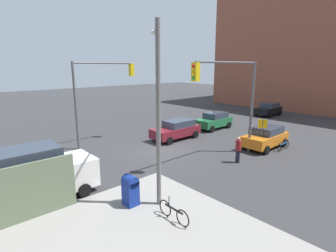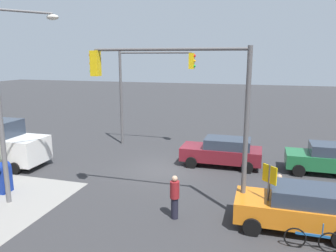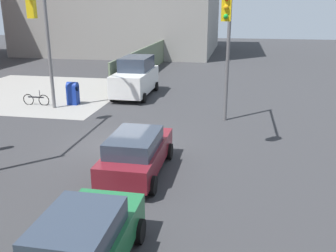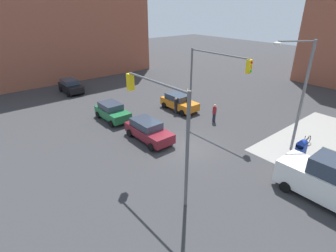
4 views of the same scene
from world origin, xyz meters
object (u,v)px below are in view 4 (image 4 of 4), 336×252
at_px(hatchback_orange, 179,102).
at_px(hatchback_green, 112,111).
at_px(coupe_black, 71,86).
at_px(pedestrian_crossing, 176,105).
at_px(traffic_signal_se_corner, 162,116).
at_px(hatchback_maroon, 148,130).
at_px(pedestrian_waiting, 214,113).
at_px(bicycle_leaning_on_fence, 306,142).
at_px(van_white_delivery, 333,182).
at_px(traffic_signal_nw_corner, 212,73).
at_px(bicycle_at_crosswalk, 185,103).
at_px(mailbox_blue, 301,149).
at_px(street_lamp_corner, 299,90).

relative_size(hatchback_orange, hatchback_green, 1.05).
distance_m(hatchback_orange, hatchback_green, 6.92).
distance_m(coupe_black, pedestrian_crossing, 14.56).
height_order(traffic_signal_se_corner, hatchback_maroon, traffic_signal_se_corner).
height_order(pedestrian_waiting, bicycle_leaning_on_fence, pedestrian_waiting).
xyz_separation_m(van_white_delivery, pedestrian_waiting, (-11.35, 3.40, -0.38)).
bearing_deg(hatchback_maroon, traffic_signal_nw_corner, 81.18).
distance_m(traffic_signal_nw_corner, bicycle_at_crosswalk, 6.61).
bearing_deg(hatchback_green, traffic_signal_nw_corner, 44.74).
relative_size(hatchback_orange, coupe_black, 1.06).
bearing_deg(pedestrian_crossing, hatchback_green, 76.40).
height_order(hatchback_maroon, hatchback_green, same).
bearing_deg(hatchback_maroon, pedestrian_crossing, 117.41).
height_order(hatchback_orange, coupe_black, same).
bearing_deg(traffic_signal_se_corner, pedestrian_crossing, 134.87).
height_order(pedestrian_crossing, bicycle_leaning_on_fence, pedestrian_crossing).
relative_size(hatchback_orange, bicycle_leaning_on_fence, 2.37).
xyz_separation_m(traffic_signal_nw_corner, hatchback_green, (-6.42, -6.36, -3.84)).
distance_m(hatchback_green, van_white_delivery, 18.19).
distance_m(mailbox_blue, van_white_delivery, 4.52).
bearing_deg(bicycle_leaning_on_fence, pedestrian_waiting, -165.28).
distance_m(hatchback_orange, van_white_delivery, 16.04).
bearing_deg(mailbox_blue, hatchback_green, -154.93).
height_order(hatchback_green, van_white_delivery, van_white_delivery).
distance_m(street_lamp_corner, coupe_black, 25.60).
relative_size(street_lamp_corner, hatchback_orange, 1.93).
bearing_deg(hatchback_green, hatchback_maroon, 2.59).
distance_m(pedestrian_crossing, pedestrian_waiting, 4.05).
bearing_deg(traffic_signal_se_corner, bicycle_at_crosswalk, 131.43).
bearing_deg(bicycle_leaning_on_fence, hatchback_green, -147.22).
height_order(traffic_signal_nw_corner, pedestrian_waiting, traffic_signal_nw_corner).
height_order(hatchback_maroon, pedestrian_crossing, pedestrian_crossing).
xyz_separation_m(traffic_signal_se_corner, coupe_black, (-21.75, 2.81, -3.78)).
xyz_separation_m(coupe_black, bicycle_leaning_on_fence, (24.88, 8.89, -0.50)).
xyz_separation_m(hatchback_maroon, pedestrian_crossing, (-2.81, 5.41, 0.03)).
bearing_deg(van_white_delivery, bicycle_leaning_on_fence, 124.83).
distance_m(mailbox_blue, coupe_black, 26.35).
distance_m(street_lamp_corner, mailbox_blue, 4.16).
distance_m(traffic_signal_se_corner, mailbox_blue, 10.91).
bearing_deg(traffic_signal_se_corner, hatchback_orange, 133.80).
distance_m(street_lamp_corner, hatchback_orange, 12.04).
bearing_deg(hatchback_green, coupe_black, 179.13).
bearing_deg(hatchback_maroon, traffic_signal_se_corner, -27.89).
relative_size(hatchback_maroon, bicycle_leaning_on_fence, 2.57).
height_order(van_white_delivery, pedestrian_waiting, van_white_delivery).
bearing_deg(van_white_delivery, street_lamp_corner, 139.75).
bearing_deg(coupe_black, traffic_signal_nw_corner, 19.76).
bearing_deg(pedestrian_crossing, hatchback_maroon, 129.00).
bearing_deg(traffic_signal_se_corner, mailbox_blue, 68.53).
distance_m(traffic_signal_nw_corner, mailbox_blue, 9.14).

